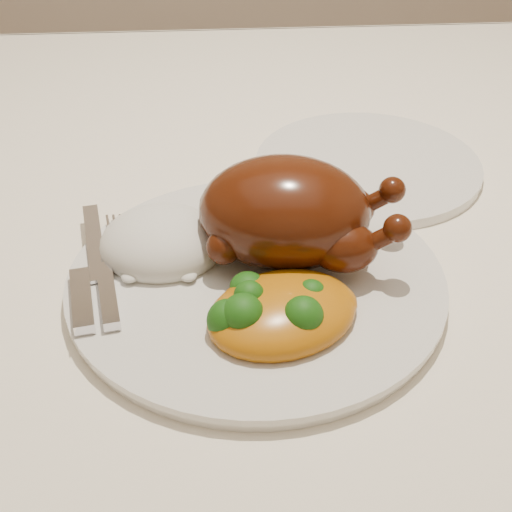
{
  "coord_description": "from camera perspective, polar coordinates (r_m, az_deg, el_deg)",
  "views": [
    {
      "loc": [
        0.11,
        -0.62,
        1.14
      ],
      "look_at": [
        0.14,
        -0.15,
        0.8
      ],
      "focal_mm": 50.0,
      "sensor_mm": 36.0,
      "label": 1
    }
  ],
  "objects": [
    {
      "name": "rice_mound",
      "position": [
        0.62,
        -7.49,
        1.02
      ],
      "size": [
        0.11,
        0.1,
        0.06
      ],
      "rotation": [
        0.0,
        0.0,
        -0.04
      ],
      "color": "white",
      "rests_on": "dinner_plate"
    },
    {
      "name": "tablecloth",
      "position": [
        0.74,
        -11.9,
        2.33
      ],
      "size": [
        1.73,
        1.03,
        0.18
      ],
      "color": "white",
      "rests_on": "dining_table"
    },
    {
      "name": "mac_and_cheese",
      "position": [
        0.54,
        2.13,
        -4.45
      ],
      "size": [
        0.15,
        0.13,
        0.05
      ],
      "rotation": [
        0.0,
        0.0,
        0.41
      ],
      "color": "#B36E0B",
      "rests_on": "dinner_plate"
    },
    {
      "name": "dining_table",
      "position": [
        0.79,
        -11.25,
        -2.11
      ],
      "size": [
        1.6,
        0.9,
        0.76
      ],
      "color": "brown",
      "rests_on": "floor"
    },
    {
      "name": "dinner_plate",
      "position": [
        0.6,
        -0.0,
        -2.07
      ],
      "size": [
        0.41,
        0.41,
        0.01
      ],
      "primitive_type": "cylinder",
      "rotation": [
        0.0,
        0.0,
        0.41
      ],
      "color": "silver",
      "rests_on": "tablecloth"
    },
    {
      "name": "side_plate",
      "position": [
        0.78,
        8.91,
        7.22
      ],
      "size": [
        0.28,
        0.28,
        0.01
      ],
      "primitive_type": "cylinder",
      "rotation": [
        0.0,
        0.0,
        0.17
      ],
      "color": "silver",
      "rests_on": "tablecloth"
    },
    {
      "name": "cutlery",
      "position": [
        0.59,
        -12.55,
        -1.73
      ],
      "size": [
        0.05,
        0.18,
        0.01
      ],
      "rotation": [
        0.0,
        0.0,
        0.18
      ],
      "color": "silver",
      "rests_on": "dinner_plate"
    },
    {
      "name": "roast_chicken",
      "position": [
        0.59,
        2.71,
        3.48
      ],
      "size": [
        0.18,
        0.13,
        0.09
      ],
      "rotation": [
        0.0,
        0.0,
        -0.16
      ],
      "color": "#4C1808",
      "rests_on": "dinner_plate"
    }
  ]
}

